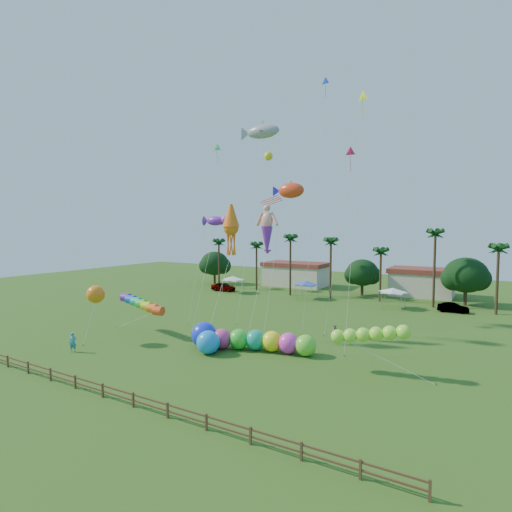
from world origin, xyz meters
The scene contains 23 objects.
ground centered at (0.00, 0.00, 0.00)m, with size 160.00×160.00×0.00m, color #285116.
tree_line centered at (3.57, 44.00, 4.28)m, with size 69.46×8.91×11.00m.
buildings_row centered at (-3.09, 50.00, 2.00)m, with size 35.00×7.00×4.00m.
tent_row centered at (-6.00, 36.33, 2.75)m, with size 31.00×4.00×0.60m.
fence centered at (0.00, -6.00, 0.61)m, with size 36.12×0.12×1.00m.
car_a centered at (-22.78, 36.88, 0.80)m, with size 1.90×4.71×1.61m, color #4C4C54.
car_b centered at (15.84, 37.45, 0.66)m, with size 1.41×4.03×1.33m, color #4C4C54.
spectator_a centered at (-13.93, -0.60, 0.93)m, with size 0.68×0.44×1.85m, color teal.
spectator_b centered at (6.20, 15.75, 0.82)m, with size 0.80×0.62×1.65m, color #AF9292.
caterpillar_inflatable centered at (0.10, 8.21, 1.05)m, with size 12.24×5.14×2.51m.
blue_ball centered at (-2.51, 5.43, 1.10)m, with size 2.20×2.20×2.20m, color #1A8DEF.
rainbow_tube centered at (-11.95, 6.85, 3.01)m, with size 9.65×1.80×3.52m.
green_worm centered at (9.33, 7.40, 2.85)m, with size 10.58×2.61×3.53m.
orange_ball_kite centered at (-14.66, 2.65, 5.01)m, with size 2.38×2.73×5.92m.
merman_kite centered at (-0.83, 13.75, 11.25)m, with size 2.56×4.46×13.80m.
fish_kite centered at (1.07, 15.73, 15.83)m, with size 4.61×5.63×16.77m.
shark_kite centered at (-5.86, 21.82, 24.19)m, with size 6.56×7.39×25.30m.
squid_kite centered at (-3.50, 10.82, 11.78)m, with size 2.00×5.58×14.35m.
lobster_kite centered at (-7.33, 13.33, 12.58)m, with size 4.15×4.36×13.36m.
delta_kite_red centered at (6.21, 20.01, 19.82)m, with size 2.24×3.66×20.78m.
delta_kite_yellow centered at (8.89, 14.99, 23.84)m, with size 1.25×4.31×24.94m.
delta_kite_green centered at (-10.36, 17.84, 21.39)m, with size 1.99×4.67×22.47m.
delta_kite_blue centered at (3.05, 20.28, 27.42)m, with size 1.23×4.78×28.99m.
Camera 1 is at (19.80, -23.89, 11.74)m, focal length 28.00 mm.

